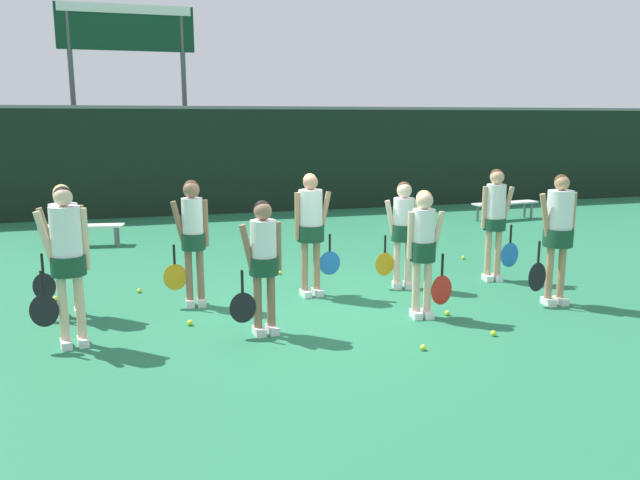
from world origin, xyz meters
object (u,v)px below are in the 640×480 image
player_2 (424,244)px  tennis_ball_2 (280,273)px  tennis_ball_8 (190,323)px  player_6 (311,224)px  bench_far (505,205)px  player_5 (192,233)px  tennis_ball_9 (493,333)px  tennis_ball_6 (139,291)px  player_8 (496,215)px  player_1 (263,257)px  tennis_ball_0 (463,258)px  tennis_ball_4 (423,347)px  bench_courtside (82,228)px  player_7 (403,226)px  player_0 (67,253)px  tennis_ball_1 (447,313)px  scoreboard (127,51)px  player_3 (558,228)px  tennis_ball_7 (55,299)px  player_4 (65,238)px

player_2 → tennis_ball_2: 3.10m
tennis_ball_8 → player_6: bearing=26.1°
bench_far → tennis_ball_2: bearing=-156.8°
player_5 → tennis_ball_9: bearing=-32.9°
tennis_ball_6 → tennis_ball_9: tennis_ball_9 is taller
player_8 → tennis_ball_8: size_ratio=24.48×
player_1 → player_8: (3.97, 1.48, 0.10)m
tennis_ball_0 → tennis_ball_4: (-2.67, -3.95, 0.00)m
player_5 → tennis_ball_0: player_5 is taller
bench_courtside → player_2: 7.62m
player_2 → player_7: (0.32, 1.39, -0.01)m
player_2 → tennis_ball_9: player_2 is taller
tennis_ball_2 → player_8: bearing=-21.5°
player_0 → player_6: 3.35m
player_1 → tennis_ball_1: size_ratio=24.13×
player_2 → player_1: bearing=-172.3°
scoreboard → player_7: 11.37m
player_2 → tennis_ball_1: bearing=-1.2°
tennis_ball_8 → player_8: bearing=11.0°
player_0 → player_8: size_ratio=1.03×
tennis_ball_0 → tennis_ball_8: size_ratio=0.91×
player_3 → player_6: (-3.11, 1.34, -0.01)m
player_1 → tennis_ball_7: player_1 is taller
bench_far → tennis_ball_2: 7.75m
player_2 → scoreboard: bearing=113.2°
player_0 → tennis_ball_7: player_0 is taller
player_8 → player_7: bearing=-170.7°
player_4 → tennis_ball_8: 1.94m
player_2 → tennis_ball_0: 3.71m
bench_far → tennis_ball_0: bench_far is taller
scoreboard → tennis_ball_0: size_ratio=85.08×
player_1 → tennis_ball_6: size_ratio=24.80×
bench_courtside → player_4: (0.21, -4.77, 0.66)m
bench_far → tennis_ball_8: bearing=-150.8°
player_1 → tennis_ball_9: 2.86m
player_5 → player_0: bearing=-139.1°
player_4 → player_6: size_ratio=0.97×
player_5 → player_8: 4.66m
tennis_ball_8 → tennis_ball_1: bearing=-9.1°
player_1 → tennis_ball_9: size_ratio=23.46×
tennis_ball_4 → player_3: bearing=24.2°
scoreboard → player_7: (3.89, -10.13, -3.40)m
player_2 → tennis_ball_7: 5.17m
player_3 → tennis_ball_9: (-1.49, -0.92, -1.03)m
player_3 → player_6: size_ratio=1.01×
bench_courtside → tennis_ball_7: bearing=-82.9°
scoreboard → player_8: bearing=-61.6°
player_2 → player_6: bearing=135.2°
player_4 → player_5: player_5 is taller
bench_courtside → player_7: 6.80m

